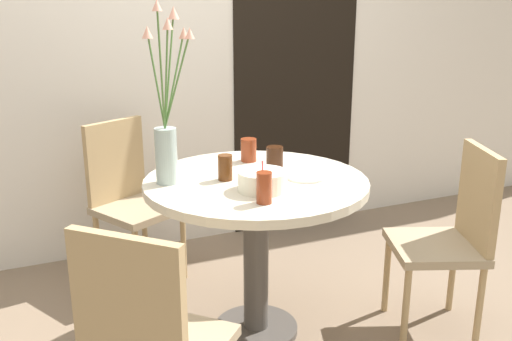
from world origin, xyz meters
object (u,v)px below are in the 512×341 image
birthday_cake (262,181)px  chair_left_flank (129,192)px  chair_right_flank (149,339)px  drink_glass_0 (249,150)px  chair_far_back (453,231)px  flower_vase (167,127)px  drink_glass_1 (225,167)px  drink_glass_3 (264,188)px  side_plate (306,177)px  drink_glass_2 (275,159)px

birthday_cake → chair_left_flank: bearing=111.6°
chair_right_flank → drink_glass_0: (0.74, 0.94, 0.32)m
chair_left_flank → drink_glass_0: 0.80m
chair_far_back → flower_vase: bearing=-88.2°
chair_left_flank → drink_glass_1: chair_left_flank is taller
flower_vase → drink_glass_3: flower_vase is taller
flower_vase → drink_glass_3: bearing=-55.7°
drink_glass_3 → side_plate: bearing=35.6°
chair_right_flank → drink_glass_0: size_ratio=7.96×
chair_left_flank → chair_far_back: (1.29, -1.16, 0.00)m
birthday_cake → drink_glass_1: (-0.09, 0.20, 0.02)m
flower_vase → drink_glass_1: bearing=-14.0°
chair_left_flank → birthday_cake: 1.10m
chair_far_back → flower_vase: flower_vase is taller
flower_vase → drink_glass_2: flower_vase is taller
chair_far_back → drink_glass_0: chair_far_back is taller
chair_far_back → drink_glass_3: size_ratio=7.18×
chair_far_back → drink_glass_3: 1.01m
chair_left_flank → chair_right_flank: same height
drink_glass_0 → drink_glass_2: drink_glass_2 is taller
chair_right_flank → birthday_cake: size_ratio=4.36×
birthday_cake → drink_glass_2: 0.29m
drink_glass_0 → birthday_cake: bearing=-105.5°
chair_far_back → chair_left_flank: bearing=-110.6°
drink_glass_0 → side_plate: bearing=-71.0°
flower_vase → drink_glass_0: bearing=22.0°
drink_glass_0 → flower_vase: bearing=-158.0°
drink_glass_3 → drink_glass_0: bearing=72.9°
drink_glass_1 → drink_glass_3: bearing=-84.2°
birthday_cake → drink_glass_0: size_ratio=1.82×
drink_glass_2 → drink_glass_3: (-0.23, -0.38, 0.00)m
chair_left_flank → flower_vase: size_ratio=1.18×
chair_left_flank → flower_vase: (0.05, -0.72, 0.51)m
chair_right_flank → chair_far_back: (1.52, 0.31, 0.00)m
flower_vase → side_plate: bearing=-17.5°
drink_glass_0 → drink_glass_1: bearing=-131.4°
chair_left_flank → drink_glass_2: chair_left_flank is taller
side_plate → drink_glass_3: bearing=-144.4°
drink_glass_2 → drink_glass_0: bearing=102.1°
side_plate → drink_glass_1: bearing=160.1°
flower_vase → side_plate: (0.58, -0.18, -0.24)m
side_plate → drink_glass_3: size_ratio=1.35×
chair_left_flank → drink_glass_2: (0.55, -0.74, 0.32)m
flower_vase → chair_far_back: bearing=-19.8°
side_plate → drink_glass_2: drink_glass_2 is taller
chair_far_back → drink_glass_2: (-0.73, 0.42, 0.32)m
drink_glass_2 → birthday_cake: bearing=-125.6°
flower_vase → drink_glass_2: 0.54m
chair_right_flank → birthday_cake: chair_right_flank is taller
birthday_cake → flower_vase: bearing=142.2°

